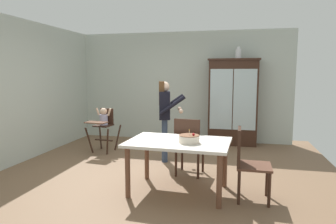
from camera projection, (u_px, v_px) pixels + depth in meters
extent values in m
plane|color=brown|center=(154.00, 172.00, 5.13)|extent=(6.24, 6.24, 0.00)
cube|color=beige|center=(182.00, 87.00, 7.50)|extent=(5.32, 0.06, 2.70)
cube|color=beige|center=(17.00, 91.00, 5.55)|extent=(0.06, 5.32, 2.70)
cube|color=#382116|center=(233.00, 103.00, 7.02)|extent=(1.11, 0.42, 1.98)
cube|color=#382116|center=(234.00, 60.00, 6.89)|extent=(1.17, 0.48, 0.04)
cube|color=silver|center=(221.00, 99.00, 6.85)|extent=(0.51, 0.01, 1.38)
cube|color=silver|center=(245.00, 100.00, 6.74)|extent=(0.51, 0.01, 1.38)
cube|color=#382116|center=(233.00, 99.00, 7.00)|extent=(1.03, 0.36, 0.02)
cylinder|color=white|center=(238.00, 54.00, 6.85)|extent=(0.13, 0.13, 0.22)
cylinder|color=white|center=(239.00, 48.00, 6.83)|extent=(0.07, 0.07, 0.05)
cylinder|color=#382116|center=(89.00, 140.00, 6.30)|extent=(0.15, 0.13, 0.56)
cylinder|color=#382116|center=(107.00, 142.00, 6.15)|extent=(0.13, 0.15, 0.56)
cylinder|color=#382116|center=(100.00, 136.00, 6.71)|extent=(0.13, 0.15, 0.56)
cylinder|color=#382116|center=(118.00, 137.00, 6.57)|extent=(0.15, 0.13, 0.56)
cube|color=#382116|center=(104.00, 140.00, 6.43)|extent=(0.42, 0.08, 0.02)
cube|color=#382116|center=(103.00, 125.00, 6.39)|extent=(0.37, 0.37, 0.02)
cube|color=#382116|center=(107.00, 116.00, 6.52)|extent=(0.31, 0.06, 0.34)
cube|color=brown|center=(96.00, 122.00, 6.13)|extent=(0.46, 0.29, 0.02)
cylinder|color=#B2ADD1|center=(104.00, 120.00, 6.40)|extent=(0.17, 0.17, 0.22)
sphere|color=beige|center=(103.00, 111.00, 6.38)|extent=(0.15, 0.15, 0.15)
cylinder|color=beige|center=(98.00, 112.00, 6.42)|extent=(0.10, 0.05, 0.17)
cylinder|color=beige|center=(109.00, 112.00, 6.33)|extent=(0.10, 0.05, 0.17)
cylinder|color=#33425B|center=(165.00, 141.00, 5.65)|extent=(0.11, 0.11, 0.82)
cylinder|color=#33425B|center=(165.00, 139.00, 5.82)|extent=(0.11, 0.11, 0.82)
cube|color=black|center=(165.00, 105.00, 5.65)|extent=(0.28, 0.40, 0.52)
cube|color=white|center=(170.00, 105.00, 5.66)|extent=(0.02, 0.06, 0.49)
sphere|color=beige|center=(165.00, 87.00, 5.61)|extent=(0.19, 0.19, 0.19)
cube|color=brown|center=(162.00, 93.00, 5.62)|extent=(0.15, 0.22, 0.44)
cylinder|color=black|center=(172.00, 105.00, 5.46)|extent=(0.49, 0.19, 0.37)
sphere|color=beige|center=(181.00, 111.00, 5.47)|extent=(0.08, 0.08, 0.08)
cylinder|color=black|center=(172.00, 103.00, 5.85)|extent=(0.49, 0.19, 0.37)
sphere|color=beige|center=(180.00, 109.00, 5.87)|extent=(0.08, 0.08, 0.08)
cube|color=silver|center=(179.00, 142.00, 4.17)|extent=(1.45, 1.01, 0.04)
cylinder|color=brown|center=(128.00, 172.00, 4.02)|extent=(0.07, 0.07, 0.70)
cylinder|color=brown|center=(219.00, 181.00, 3.69)|extent=(0.07, 0.07, 0.70)
cylinder|color=brown|center=(147.00, 157.00, 4.74)|extent=(0.07, 0.07, 0.70)
cylinder|color=brown|center=(225.00, 164.00, 4.41)|extent=(0.07, 0.07, 0.70)
cylinder|color=beige|center=(189.00, 139.00, 4.05)|extent=(0.28, 0.28, 0.10)
cylinder|color=brown|center=(189.00, 135.00, 4.04)|extent=(0.27, 0.27, 0.01)
cylinder|color=#F2E5CC|center=(189.00, 133.00, 4.04)|extent=(0.01, 0.01, 0.06)
cone|color=yellow|center=(189.00, 130.00, 4.03)|extent=(0.02, 0.02, 0.02)
sphere|color=red|center=(193.00, 134.00, 3.99)|extent=(0.04, 0.04, 0.04)
cylinder|color=#382116|center=(203.00, 159.00, 5.10)|extent=(0.04, 0.04, 0.45)
cylinder|color=#382116|center=(182.00, 157.00, 5.22)|extent=(0.04, 0.04, 0.45)
cylinder|color=#382116|center=(198.00, 165.00, 4.75)|extent=(0.04, 0.04, 0.45)
cylinder|color=#382116|center=(176.00, 163.00, 4.87)|extent=(0.04, 0.04, 0.45)
cube|color=brown|center=(190.00, 147.00, 4.96)|extent=(0.48, 0.48, 0.03)
cube|color=#382116|center=(187.00, 134.00, 4.74)|extent=(0.42, 0.08, 0.48)
cylinder|color=#382116|center=(199.00, 135.00, 4.68)|extent=(0.03, 0.03, 0.48)
cylinder|color=#382116|center=(175.00, 133.00, 4.80)|extent=(0.03, 0.03, 0.48)
cylinder|color=#382116|center=(269.00, 190.00, 3.74)|extent=(0.04, 0.04, 0.45)
cylinder|color=#382116|center=(267.00, 180.00, 4.09)|extent=(0.04, 0.04, 0.45)
cylinder|color=#382116|center=(239.00, 187.00, 3.82)|extent=(0.04, 0.04, 0.45)
cylinder|color=#382116|center=(239.00, 178.00, 4.18)|extent=(0.04, 0.04, 0.45)
cube|color=brown|center=(254.00, 166.00, 3.93)|extent=(0.45, 0.45, 0.03)
cube|color=#382116|center=(239.00, 146.00, 3.94)|extent=(0.05, 0.42, 0.48)
cylinder|color=#382116|center=(239.00, 150.00, 3.76)|extent=(0.03, 0.03, 0.48)
cylinder|color=#382116|center=(239.00, 143.00, 4.12)|extent=(0.03, 0.03, 0.48)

